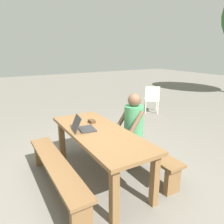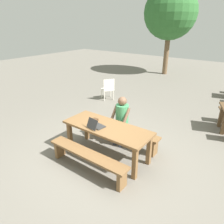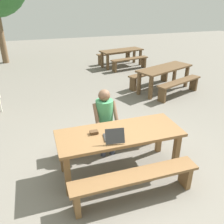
# 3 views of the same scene
# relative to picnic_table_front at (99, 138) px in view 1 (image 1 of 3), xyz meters

# --- Properties ---
(ground_plane) EXTENTS (30.00, 30.00, 0.00)m
(ground_plane) POSITION_rel_picnic_table_front_xyz_m (0.00, 0.00, -0.66)
(ground_plane) COLOR slate
(picnic_table_front) EXTENTS (2.03, 0.79, 0.77)m
(picnic_table_front) POSITION_rel_picnic_table_front_xyz_m (0.00, 0.00, 0.00)
(picnic_table_front) COLOR brown
(picnic_table_front) RESTS_ON ground
(bench_near) EXTENTS (1.93, 0.30, 0.44)m
(bench_near) POSITION_rel_picnic_table_front_xyz_m (0.00, -0.67, -0.32)
(bench_near) COLOR brown
(bench_near) RESTS_ON ground
(bench_far) EXTENTS (1.93, 0.30, 0.44)m
(bench_far) POSITION_rel_picnic_table_front_xyz_m (0.00, 0.67, -0.32)
(bench_far) COLOR brown
(bench_far) RESTS_ON ground
(laptop) EXTENTS (0.33, 0.36, 0.23)m
(laptop) POSITION_rel_picnic_table_front_xyz_m (-0.16, -0.19, 0.17)
(laptop) COLOR #2D2D2D
(laptop) RESTS_ON picnic_table_front
(small_pouch) EXTENTS (0.13, 0.09, 0.05)m
(small_pouch) POSITION_rel_picnic_table_front_xyz_m (-0.41, 0.07, 0.14)
(small_pouch) COLOR #4C331E
(small_pouch) RESTS_ON picnic_table_front
(person_seated) EXTENTS (0.43, 0.42, 1.26)m
(person_seated) POSITION_rel_picnic_table_front_xyz_m (-0.05, 0.64, 0.08)
(person_seated) COLOR #333847
(person_seated) RESTS_ON ground
(plastic_chair) EXTENTS (0.61, 0.61, 0.87)m
(plastic_chair) POSITION_rel_picnic_table_front_xyz_m (-2.34, 3.08, -0.20)
(plastic_chair) COLOR silver
(plastic_chair) RESTS_ON ground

